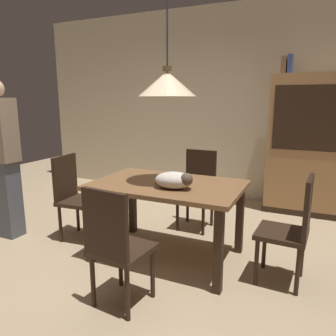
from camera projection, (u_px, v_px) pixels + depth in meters
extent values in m
plane|color=tan|center=(137.00, 270.00, 2.94)|extent=(10.00, 10.00, 0.00)
cube|color=beige|center=(221.00, 104.00, 5.00)|extent=(6.40, 0.10, 2.90)
cube|color=brown|center=(167.00, 185.00, 3.05)|extent=(1.40, 0.90, 0.04)
cube|color=black|center=(90.00, 226.00, 3.03)|extent=(0.07, 0.07, 0.71)
cube|color=black|center=(218.00, 251.00, 2.53)|extent=(0.07, 0.07, 0.71)
cube|color=black|center=(133.00, 203.00, 3.73)|extent=(0.07, 0.07, 0.71)
cube|color=black|center=(240.00, 219.00, 3.23)|extent=(0.07, 0.07, 0.71)
cube|color=black|center=(123.00, 249.00, 2.40)|extent=(0.44, 0.44, 0.04)
cube|color=black|center=(105.00, 224.00, 2.20)|extent=(0.38, 0.08, 0.48)
cylinder|color=black|center=(153.00, 273.00, 2.51)|extent=(0.04, 0.04, 0.41)
cylinder|color=black|center=(120.00, 263.00, 2.66)|extent=(0.04, 0.04, 0.41)
cylinder|color=black|center=(127.00, 294.00, 2.24)|extent=(0.04, 0.04, 0.41)
cylinder|color=black|center=(93.00, 281.00, 2.39)|extent=(0.04, 0.04, 0.41)
cube|color=black|center=(80.00, 201.00, 3.54)|extent=(0.43, 0.43, 0.04)
cube|color=black|center=(65.00, 177.00, 3.55)|extent=(0.07, 0.38, 0.48)
cylinder|color=black|center=(86.00, 228.00, 3.39)|extent=(0.04, 0.04, 0.41)
cylinder|color=black|center=(102.00, 217.00, 3.68)|extent=(0.04, 0.04, 0.41)
cylinder|color=black|center=(60.00, 224.00, 3.49)|extent=(0.04, 0.04, 0.41)
cylinder|color=black|center=(78.00, 214.00, 3.79)|extent=(0.04, 0.04, 0.41)
cube|color=black|center=(195.00, 194.00, 3.83)|extent=(0.41, 0.41, 0.04)
cube|color=black|center=(201.00, 169.00, 3.93)|extent=(0.38, 0.04, 0.48)
cylinder|color=black|center=(177.00, 214.00, 3.80)|extent=(0.04, 0.04, 0.41)
cylinder|color=black|center=(203.00, 218.00, 3.67)|extent=(0.04, 0.04, 0.41)
cylinder|color=black|center=(188.00, 206.00, 4.08)|extent=(0.04, 0.04, 0.41)
cylinder|color=black|center=(212.00, 210.00, 3.95)|extent=(0.04, 0.04, 0.41)
cube|color=black|center=(282.00, 233.00, 2.69)|extent=(0.42, 0.42, 0.04)
cube|color=black|center=(308.00, 207.00, 2.55)|extent=(0.06, 0.38, 0.48)
cylinder|color=black|center=(264.00, 247.00, 2.95)|extent=(0.04, 0.04, 0.41)
cylinder|color=black|center=(256.00, 262.00, 2.67)|extent=(0.04, 0.04, 0.41)
cylinder|color=black|center=(302.00, 254.00, 2.80)|extent=(0.04, 0.04, 0.41)
cylinder|color=black|center=(298.00, 271.00, 2.53)|extent=(0.04, 0.04, 0.41)
ellipsoid|color=beige|center=(174.00, 180.00, 2.85)|extent=(0.38, 0.28, 0.15)
sphere|color=brown|center=(186.00, 179.00, 2.78)|extent=(0.11, 0.11, 0.11)
cylinder|color=brown|center=(165.00, 183.00, 2.96)|extent=(0.18, 0.04, 0.04)
cone|color=beige|center=(167.00, 84.00, 2.86)|extent=(0.52, 0.52, 0.22)
cylinder|color=#513D23|center=(167.00, 68.00, 2.83)|extent=(0.08, 0.08, 0.04)
cylinder|color=black|center=(167.00, 2.00, 2.72)|extent=(0.01, 0.01, 1.04)
cube|color=#A87A4C|center=(312.00, 146.00, 4.27)|extent=(1.10, 0.44, 1.85)
cube|color=black|center=(314.00, 118.00, 4.00)|extent=(0.97, 0.01, 0.81)
cube|color=black|center=(306.00, 209.00, 4.46)|extent=(1.12, 0.45, 0.08)
cube|color=brown|center=(284.00, 66.00, 4.23)|extent=(0.06, 0.24, 0.22)
cube|color=#384C93|center=(290.00, 64.00, 4.19)|extent=(0.06, 0.24, 0.24)
cube|color=#4C515B|center=(6.00, 199.00, 3.63)|extent=(0.30, 0.20, 0.86)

